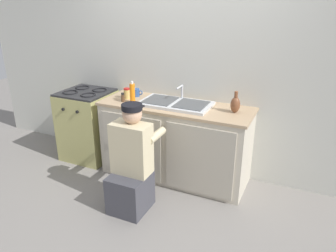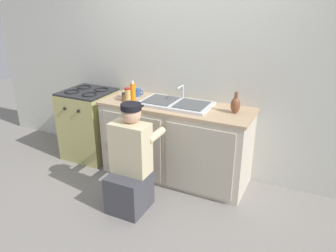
{
  "view_description": "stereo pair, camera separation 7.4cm",
  "coord_description": "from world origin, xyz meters",
  "px_view_note": "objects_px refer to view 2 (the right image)",
  "views": [
    {
      "loc": [
        1.38,
        -2.9,
        2.07
      ],
      "look_at": [
        0.0,
        0.1,
        0.72
      ],
      "focal_mm": 35.0,
      "sensor_mm": 36.0,
      "label": 1
    },
    {
      "loc": [
        1.45,
        -2.87,
        2.07
      ],
      "look_at": [
        0.0,
        0.1,
        0.72
      ],
      "focal_mm": 35.0,
      "sensor_mm": 36.0,
      "label": 2
    }
  ],
  "objects_px": {
    "sink_double_basin": "(176,103)",
    "vase_decorative": "(235,105)",
    "spice_bottle_pepper": "(124,97)",
    "stove_range": "(90,124)",
    "soap_bottle_orange": "(133,93)",
    "condiment_jar": "(128,93)",
    "plumber_person": "(130,167)",
    "coffee_mug": "(138,92)"
  },
  "relations": [
    {
      "from": "spice_bottle_pepper",
      "to": "condiment_jar",
      "type": "distance_m",
      "value": 0.13
    },
    {
      "from": "sink_double_basin",
      "to": "coffee_mug",
      "type": "relative_size",
      "value": 6.35
    },
    {
      "from": "sink_double_basin",
      "to": "condiment_jar",
      "type": "relative_size",
      "value": 6.25
    },
    {
      "from": "plumber_person",
      "to": "spice_bottle_pepper",
      "type": "relative_size",
      "value": 10.52
    },
    {
      "from": "spice_bottle_pepper",
      "to": "condiment_jar",
      "type": "height_order",
      "value": "condiment_jar"
    },
    {
      "from": "stove_range",
      "to": "condiment_jar",
      "type": "bearing_deg",
      "value": -1.74
    },
    {
      "from": "stove_range",
      "to": "coffee_mug",
      "type": "distance_m",
      "value": 0.86
    },
    {
      "from": "spice_bottle_pepper",
      "to": "vase_decorative",
      "type": "height_order",
      "value": "vase_decorative"
    },
    {
      "from": "sink_double_basin",
      "to": "soap_bottle_orange",
      "type": "bearing_deg",
      "value": -165.8
    },
    {
      "from": "sink_double_basin",
      "to": "vase_decorative",
      "type": "height_order",
      "value": "vase_decorative"
    },
    {
      "from": "stove_range",
      "to": "vase_decorative",
      "type": "xyz_separation_m",
      "value": [
        1.92,
        0.03,
        0.54
      ]
    },
    {
      "from": "sink_double_basin",
      "to": "soap_bottle_orange",
      "type": "distance_m",
      "value": 0.51
    },
    {
      "from": "sink_double_basin",
      "to": "stove_range",
      "type": "xyz_separation_m",
      "value": [
        -1.25,
        -0.0,
        -0.47
      ]
    },
    {
      "from": "soap_bottle_orange",
      "to": "plumber_person",
      "type": "bearing_deg",
      "value": -62.2
    },
    {
      "from": "plumber_person",
      "to": "soap_bottle_orange",
      "type": "bearing_deg",
      "value": 117.8
    },
    {
      "from": "stove_range",
      "to": "vase_decorative",
      "type": "relative_size",
      "value": 4.02
    },
    {
      "from": "condiment_jar",
      "to": "plumber_person",
      "type": "bearing_deg",
      "value": -57.26
    },
    {
      "from": "plumber_person",
      "to": "spice_bottle_pepper",
      "type": "bearing_deg",
      "value": 126.35
    },
    {
      "from": "plumber_person",
      "to": "condiment_jar",
      "type": "relative_size",
      "value": 8.63
    },
    {
      "from": "vase_decorative",
      "to": "soap_bottle_orange",
      "type": "distance_m",
      "value": 1.16
    },
    {
      "from": "plumber_person",
      "to": "soap_bottle_orange",
      "type": "xyz_separation_m",
      "value": [
        -0.34,
        0.64,
        0.56
      ]
    },
    {
      "from": "coffee_mug",
      "to": "condiment_jar",
      "type": "bearing_deg",
      "value": -113.93
    },
    {
      "from": "stove_range",
      "to": "condiment_jar",
      "type": "distance_m",
      "value": 0.81
    },
    {
      "from": "sink_double_basin",
      "to": "coffee_mug",
      "type": "distance_m",
      "value": 0.57
    },
    {
      "from": "sink_double_basin",
      "to": "coffee_mug",
      "type": "xyz_separation_m",
      "value": [
        -0.56,
        0.11,
        0.03
      ]
    },
    {
      "from": "sink_double_basin",
      "to": "vase_decorative",
      "type": "bearing_deg",
      "value": 2.58
    },
    {
      "from": "soap_bottle_orange",
      "to": "coffee_mug",
      "type": "bearing_deg",
      "value": 109.28
    },
    {
      "from": "stove_range",
      "to": "coffee_mug",
      "type": "relative_size",
      "value": 7.33
    },
    {
      "from": "condiment_jar",
      "to": "coffee_mug",
      "type": "xyz_separation_m",
      "value": [
        0.06,
        0.13,
        -0.02
      ]
    },
    {
      "from": "soap_bottle_orange",
      "to": "coffee_mug",
      "type": "distance_m",
      "value": 0.25
    },
    {
      "from": "stove_range",
      "to": "condiment_jar",
      "type": "relative_size",
      "value": 7.22
    },
    {
      "from": "coffee_mug",
      "to": "spice_bottle_pepper",
      "type": "bearing_deg",
      "value": -98.23
    },
    {
      "from": "soap_bottle_orange",
      "to": "spice_bottle_pepper",
      "type": "bearing_deg",
      "value": -169.36
    },
    {
      "from": "stove_range",
      "to": "soap_bottle_orange",
      "type": "xyz_separation_m",
      "value": [
        0.77,
        -0.12,
        0.56
      ]
    },
    {
      "from": "stove_range",
      "to": "plumber_person",
      "type": "relative_size",
      "value": 0.84
    },
    {
      "from": "condiment_jar",
      "to": "soap_bottle_orange",
      "type": "distance_m",
      "value": 0.18
    },
    {
      "from": "spice_bottle_pepper",
      "to": "condiment_jar",
      "type": "bearing_deg",
      "value": 99.88
    },
    {
      "from": "plumber_person",
      "to": "condiment_jar",
      "type": "distance_m",
      "value": 1.02
    },
    {
      "from": "stove_range",
      "to": "plumber_person",
      "type": "xyz_separation_m",
      "value": [
        1.11,
        -0.76,
        0.0
      ]
    },
    {
      "from": "vase_decorative",
      "to": "coffee_mug",
      "type": "relative_size",
      "value": 1.83
    },
    {
      "from": "sink_double_basin",
      "to": "soap_bottle_orange",
      "type": "relative_size",
      "value": 3.2
    },
    {
      "from": "stove_range",
      "to": "coffee_mug",
      "type": "height_order",
      "value": "coffee_mug"
    }
  ]
}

